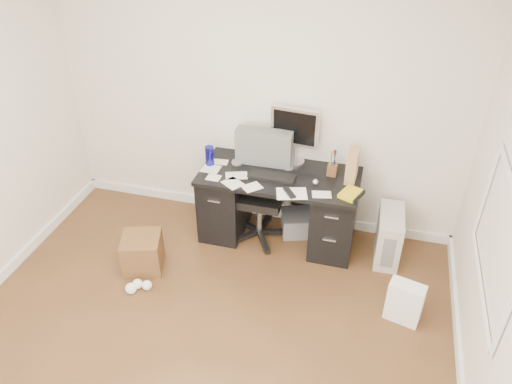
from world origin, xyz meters
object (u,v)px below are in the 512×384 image
desk (278,205)px  pc_tower (389,236)px  lcd_monitor (294,136)px  keyboard (272,176)px  wicker_basket (143,253)px  office_chair (259,190)px

desk → pc_tower: (1.08, -0.01, -0.15)m
lcd_monitor → keyboard: lcd_monitor is taller
pc_tower → wicker_basket: pc_tower is taller
lcd_monitor → wicker_basket: lcd_monitor is taller
keyboard → wicker_basket: size_ratio=1.26×
pc_tower → lcd_monitor: bearing=163.2°
pc_tower → wicker_basket: 2.32m
lcd_monitor → keyboard: (-0.14, -0.33, -0.28)m
desk → wicker_basket: 1.37m
desk → lcd_monitor: lcd_monitor is taller
lcd_monitor → wicker_basket: (-1.19, -1.02, -0.87)m
keyboard → office_chair: office_chair is taller
desk → keyboard: keyboard is taller
desk → keyboard: bearing=-128.7°
desk → keyboard: 0.37m
office_chair → desk: bearing=3.3°
office_chair → keyboard: bearing=-24.5°
desk → lcd_monitor: (0.08, 0.25, 0.64)m
lcd_monitor → desk: bearing=-101.7°
office_chair → pc_tower: (1.27, -0.00, -0.30)m
pc_tower → office_chair: bearing=178.2°
pc_tower → wicker_basket: (-2.19, -0.75, -0.08)m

